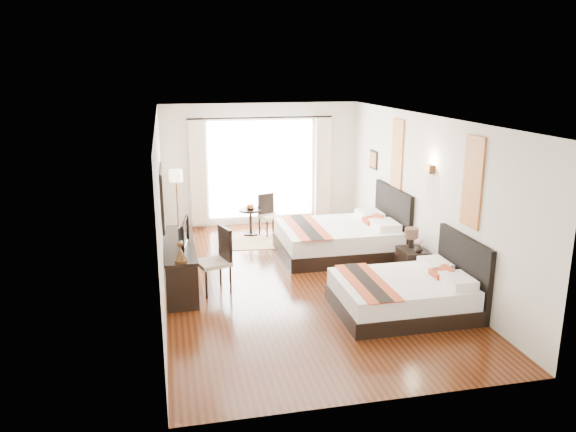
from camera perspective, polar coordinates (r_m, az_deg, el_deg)
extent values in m
cube|color=#38150A|center=(9.80, 1.03, -6.53)|extent=(4.50, 7.50, 0.01)
cube|color=white|center=(9.16, 1.11, 9.98)|extent=(4.50, 7.50, 0.02)
cube|color=silver|center=(10.12, 13.54, 2.07)|extent=(0.01, 7.50, 2.80)
cube|color=silver|center=(9.13, -12.76, 0.75)|extent=(0.01, 7.50, 2.80)
cube|color=silver|center=(12.98, -2.78, 5.23)|extent=(4.50, 0.01, 2.80)
cube|color=silver|center=(5.96, 9.50, -6.71)|extent=(4.50, 0.01, 2.80)
cube|color=white|center=(12.98, -2.76, 4.78)|extent=(2.40, 0.02, 2.20)
cube|color=white|center=(12.92, -2.71, 4.73)|extent=(2.30, 0.02, 2.10)
cube|color=beige|center=(12.73, -9.15, 4.31)|extent=(0.35, 0.14, 2.35)
cube|color=beige|center=(13.20, 3.55, 4.85)|extent=(0.35, 0.14, 2.35)
cube|color=maroon|center=(8.63, 18.24, 3.29)|extent=(0.03, 0.50, 1.35)
cube|color=maroon|center=(11.06, 11.03, 6.17)|extent=(0.03, 0.50, 1.35)
cube|color=#442C18|center=(9.72, 14.24, 4.63)|extent=(0.10, 0.14, 0.14)
cube|color=black|center=(9.28, -12.66, 1.93)|extent=(0.04, 1.25, 0.95)
cube|color=white|center=(9.28, -12.51, 1.94)|extent=(0.01, 1.12, 0.82)
cube|color=black|center=(8.71, 11.31, -8.80)|extent=(1.93, 1.50, 0.23)
cube|color=white|center=(8.61, 11.40, -7.23)|extent=(1.87, 1.46, 0.28)
cube|color=black|center=(8.98, 17.36, -5.41)|extent=(0.08, 1.50, 1.13)
cube|color=#AF441C|center=(8.36, 8.03, -6.66)|extent=(0.52, 1.56, 0.02)
cube|color=black|center=(11.08, 4.94, -3.26)|extent=(2.22, 1.73, 0.27)
cube|color=white|center=(10.99, 4.98, -1.78)|extent=(2.16, 1.69, 0.32)
cube|color=black|center=(11.31, 10.57, -0.35)|extent=(0.08, 1.73, 1.30)
cube|color=#AF441C|center=(10.78, 1.84, -1.12)|extent=(0.59, 1.79, 0.02)
cube|color=black|center=(10.04, 12.55, -4.73)|extent=(0.44, 0.54, 0.52)
cylinder|color=black|center=(10.02, 12.39, -2.73)|extent=(0.10, 0.10, 0.20)
cylinder|color=#3B281C|center=(9.97, 12.45, -1.70)|extent=(0.24, 0.24, 0.18)
imported|color=black|center=(9.80, 13.15, -3.36)|extent=(0.17, 0.17, 0.14)
cube|color=black|center=(9.61, -10.89, -4.82)|extent=(0.50, 2.20, 0.76)
imported|color=black|center=(9.21, -10.90, -1.76)|extent=(0.22, 0.78, 0.45)
cube|color=beige|center=(9.23, -7.62, -4.74)|extent=(0.62, 0.62, 0.07)
cube|color=black|center=(9.21, -6.41, -2.78)|extent=(0.19, 0.46, 0.55)
cylinder|color=black|center=(12.63, -11.03, -1.76)|extent=(0.22, 0.22, 0.03)
cylinder|color=#442C18|center=(12.47, -11.17, 0.98)|extent=(0.03, 0.03, 1.23)
cylinder|color=#FAE2C3|center=(12.33, -11.33, 4.05)|extent=(0.29, 0.29, 0.25)
cylinder|color=black|center=(12.35, -3.81, -0.59)|extent=(0.50, 0.50, 0.57)
imported|color=#432918|center=(12.25, -3.85, 0.79)|extent=(0.22, 0.22, 0.05)
cube|color=beige|center=(12.28, -1.84, -0.04)|extent=(0.52, 0.52, 0.05)
cube|color=black|center=(12.38, -2.27, 1.25)|extent=(0.38, 0.17, 0.46)
cube|color=tan|center=(11.80, -3.03, -2.73)|extent=(1.43, 1.05, 0.01)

